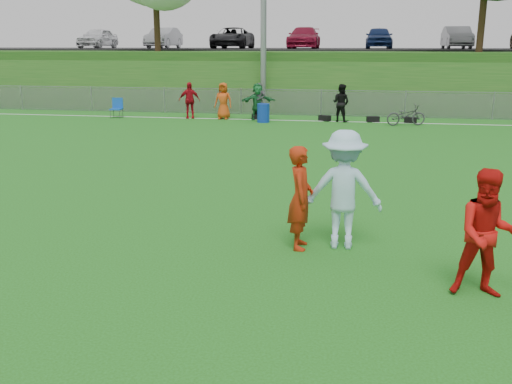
% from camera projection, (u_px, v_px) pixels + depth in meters
% --- Properties ---
extents(ground, '(120.00, 120.00, 0.00)m').
position_uv_depth(ground, '(241.00, 270.00, 8.97)').
color(ground, '#1F5912').
rests_on(ground, ground).
extents(sideline_far, '(60.00, 0.10, 0.01)m').
position_uv_depth(sideline_far, '(318.00, 121.00, 26.13)').
color(sideline_far, white).
rests_on(sideline_far, ground).
extents(fence, '(58.00, 0.06, 1.30)m').
position_uv_depth(fence, '(321.00, 103.00, 27.87)').
color(fence, gray).
rests_on(fence, ground).
extents(berm, '(120.00, 18.00, 3.00)m').
position_uv_depth(berm, '(332.00, 73.00, 38.14)').
color(berm, '#184F16').
rests_on(berm, ground).
extents(parking_lot, '(120.00, 12.00, 0.10)m').
position_uv_depth(parking_lot, '(334.00, 49.00, 39.65)').
color(parking_lot, black).
rests_on(parking_lot, berm).
extents(car_row, '(32.04, 5.18, 1.44)m').
position_uv_depth(car_row, '(316.00, 38.00, 38.70)').
color(car_row, silver).
rests_on(car_row, parking_lot).
extents(spectator_row, '(8.15, 1.03, 1.69)m').
position_uv_depth(spectator_row, '(257.00, 101.00, 26.38)').
color(spectator_row, '#A60B16').
rests_on(spectator_row, ground).
extents(gear_bags, '(7.51, 0.55, 0.26)m').
position_uv_depth(gear_bags, '(340.00, 119.00, 26.02)').
color(gear_bags, black).
rests_on(gear_bags, ground).
extents(player_red_left, '(0.47, 0.68, 1.80)m').
position_uv_depth(player_red_left, '(300.00, 198.00, 9.76)').
color(player_red_left, '#A5240B').
rests_on(player_red_left, ground).
extents(player_red_center, '(0.89, 0.69, 1.83)m').
position_uv_depth(player_red_center, '(488.00, 234.00, 7.86)').
color(player_red_center, red).
rests_on(player_red_center, ground).
extents(player_blue, '(1.35, 0.79, 2.06)m').
position_uv_depth(player_blue, '(343.00, 190.00, 9.76)').
color(player_blue, '#ADD9F1').
rests_on(player_blue, ground).
extents(recycling_bin, '(0.61, 0.61, 0.83)m').
position_uv_depth(recycling_bin, '(263.00, 113.00, 25.66)').
color(recycling_bin, '#0E329B').
rests_on(recycling_bin, ground).
extents(camp_chair, '(0.56, 0.57, 0.93)m').
position_uv_depth(camp_chair, '(117.00, 112.00, 27.26)').
color(camp_chair, '#104DB7').
rests_on(camp_chair, ground).
extents(bicycle, '(1.80, 1.05, 0.89)m').
position_uv_depth(bicycle, '(406.00, 115.00, 24.62)').
color(bicycle, '#2E2E31').
rests_on(bicycle, ground).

